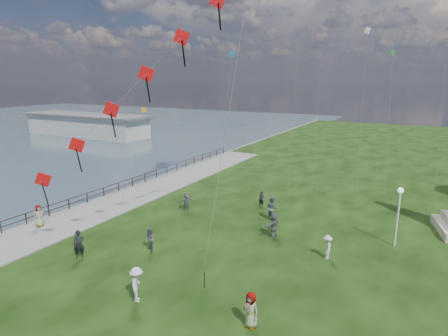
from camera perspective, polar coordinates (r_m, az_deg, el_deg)
The scene contains 15 objects.
waterfront at distance 35.21m, azimuth -20.11°, elevation -5.92°, with size 200.00×200.00×1.51m.
pier_pavilion at distance 83.31m, azimuth -20.21°, elevation 6.24°, with size 30.00×8.00×4.40m.
lamppost at distance 27.51m, azimuth 25.13°, elevation -5.03°, with size 0.38×0.38×4.16m.
person_0 at distance 25.82m, azimuth -21.23°, elevation -10.76°, with size 0.68×0.44×1.85m, color black.
person_1 at distance 25.55m, azimuth -11.30°, elevation -10.63°, with size 0.78×0.48×1.61m, color #595960.
person_2 at distance 20.41m, azimuth -13.16°, elevation -16.89°, with size 1.19×0.61×1.84m, color silver.
person_4 at distance 18.25m, azimuth 4.10°, elevation -20.77°, with size 0.84×0.52×1.73m, color #595960.
person_5 at distance 32.54m, azimuth -5.73°, elevation -5.10°, with size 1.49×0.64×1.61m, color #595960.
person_6 at distance 33.34m, azimuth 5.71°, elevation -4.75°, with size 0.54×0.35×1.48m, color black.
person_7 at distance 30.53m, azimuth 7.27°, elevation -6.08°, with size 0.94×0.58×1.93m, color #595960.
person_8 at distance 24.97m, azimuth 15.47°, elevation -11.53°, with size 1.00×0.52×1.55m, color silver.
person_10 at distance 32.01m, azimuth -26.33°, elevation -6.70°, with size 0.84×0.51×1.71m, color #595960.
person_11 at distance 27.28m, azimuth 7.56°, elevation -8.60°, with size 1.72×0.74×1.86m, color #595960.
red_kite_train at distance 23.64m, azimuth -14.82°, elevation 10.29°, with size 12.54×9.35×16.13m.
small_kites at distance 36.72m, azimuth 16.95°, elevation 18.32°, with size 29.34×19.77×25.77m.
Camera 1 is at (10.20, -12.64, 11.12)m, focal length 30.00 mm.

